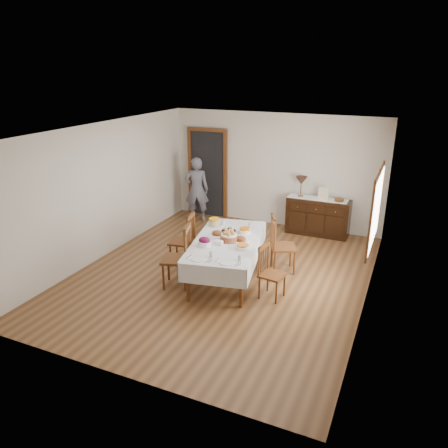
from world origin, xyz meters
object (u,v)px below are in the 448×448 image
at_px(chair_right_near, 270,271).
at_px(sideboard, 318,217).
at_px(dining_table, 227,245).
at_px(person, 197,187).
at_px(table_lamp, 301,181).
at_px(chair_left_near, 179,256).
at_px(chair_left_far, 184,239).
at_px(chair_right_far, 281,244).

relative_size(chair_right_near, sideboard, 0.66).
distance_m(dining_table, person, 3.16).
bearing_deg(sideboard, dining_table, -109.42).
relative_size(chair_right_near, table_lamp, 1.97).
bearing_deg(dining_table, chair_left_near, -149.19).
bearing_deg(dining_table, chair_left_far, 155.28).
bearing_deg(table_lamp, dining_table, -101.37).
bearing_deg(chair_right_far, chair_right_near, 160.79).
bearing_deg(chair_left_far, table_lamp, 139.96).
xyz_separation_m(chair_left_far, sideboard, (1.96, 2.58, -0.10)).
bearing_deg(dining_table, person, 115.41).
bearing_deg(chair_left_far, chair_right_near, 64.58).
height_order(chair_left_near, person, person).
height_order(chair_left_near, table_lamp, table_lamp).
bearing_deg(dining_table, chair_right_near, -30.09).
height_order(chair_left_far, table_lamp, table_lamp).
xyz_separation_m(dining_table, chair_left_far, (-0.97, 0.23, -0.14)).
bearing_deg(person, dining_table, 104.42).
xyz_separation_m(sideboard, person, (-2.87, -0.29, 0.42)).
height_order(person, table_lamp, person).
xyz_separation_m(chair_left_near, table_lamp, (1.19, 3.38, 0.62)).
bearing_deg(chair_right_near, table_lamp, 14.36).
bearing_deg(sideboard, chair_right_near, -91.75).
xyz_separation_m(chair_left_near, sideboard, (1.62, 3.38, -0.15)).
xyz_separation_m(chair_left_near, chair_left_far, (-0.34, 0.80, -0.04)).
height_order(dining_table, table_lamp, table_lamp).
bearing_deg(chair_left_near, dining_table, 114.81).
distance_m(dining_table, table_lamp, 2.92).
distance_m(chair_right_near, table_lamp, 3.22).
distance_m(chair_left_near, chair_left_far, 0.87).
height_order(chair_left_far, chair_right_far, chair_right_far).
xyz_separation_m(chair_left_far, table_lamp, (1.54, 2.59, 0.66)).
xyz_separation_m(dining_table, chair_left_near, (-0.63, -0.57, -0.09)).
height_order(chair_left_near, chair_right_far, chair_left_near).
height_order(chair_right_far, sideboard, chair_right_far).
xyz_separation_m(dining_table, person, (-1.88, 2.53, 0.19)).
xyz_separation_m(chair_right_near, person, (-2.78, 2.83, 0.38)).
bearing_deg(chair_left_near, chair_right_near, 82.41).
bearing_deg(sideboard, chair_right_far, -95.95).
bearing_deg(chair_left_far, person, -167.67).
distance_m(chair_left_near, chair_right_far, 1.88).
bearing_deg(chair_left_near, table_lamp, 143.31).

